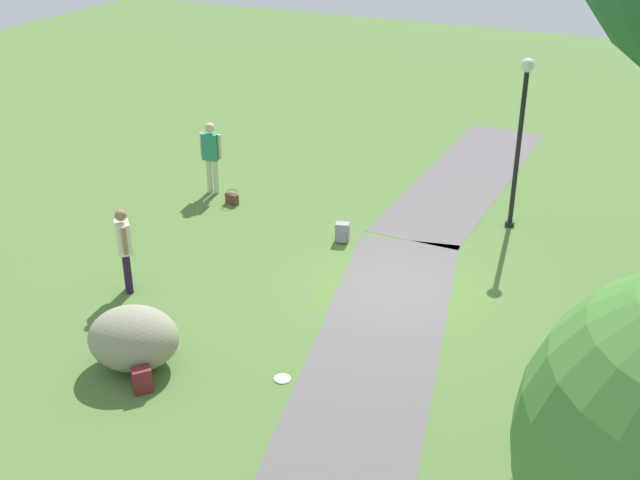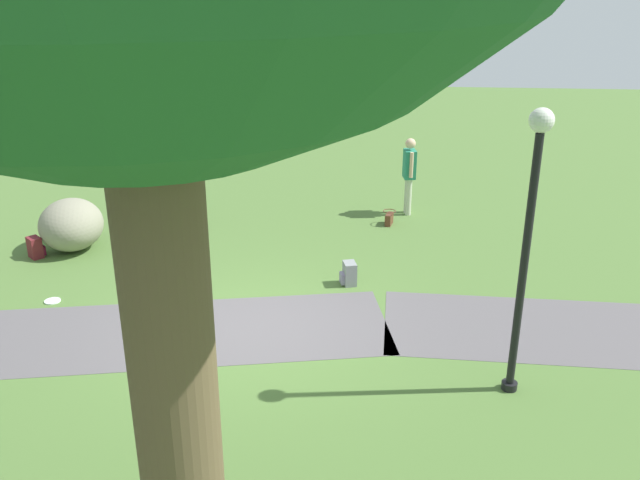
# 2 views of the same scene
# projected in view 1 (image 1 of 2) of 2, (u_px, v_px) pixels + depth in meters

# --- Properties ---
(ground_plane) EXTENTS (48.00, 48.00, 0.00)m
(ground_plane) POSITION_uv_depth(u_px,v_px,m) (398.00, 289.00, 14.71)
(ground_plane) COLOR #4F7134
(footpath_segment_near) EXTENTS (8.04, 2.20, 0.01)m
(footpath_segment_near) POSITION_uv_depth(u_px,v_px,m) (468.00, 176.00, 19.74)
(footpath_segment_near) COLOR #5C5659
(footpath_segment_near) RESTS_ON ground
(footpath_segment_mid) EXTENTS (8.25, 3.62, 0.01)m
(footpath_segment_mid) POSITION_uv_depth(u_px,v_px,m) (377.00, 346.00, 13.02)
(footpath_segment_mid) COLOR #5C5659
(footpath_segment_mid) RESTS_ON ground
(lamp_post) EXTENTS (0.28, 0.28, 3.60)m
(lamp_post) POSITION_uv_depth(u_px,v_px,m) (521.00, 126.00, 16.19)
(lamp_post) COLOR black
(lamp_post) RESTS_ON ground
(lawn_boulder) EXTENTS (1.53, 1.68, 0.98)m
(lawn_boulder) POSITION_uv_depth(u_px,v_px,m) (134.00, 338.00, 12.34)
(lawn_boulder) COLOR gray
(lawn_boulder) RESTS_ON ground
(woman_with_handbag) EXTENTS (0.29, 0.52, 1.69)m
(woman_with_handbag) POSITION_uv_depth(u_px,v_px,m) (211.00, 153.00, 18.41)
(woman_with_handbag) COLOR beige
(woman_with_handbag) RESTS_ON ground
(man_near_boulder) EXTENTS (0.42, 0.42, 1.61)m
(man_near_boulder) POSITION_uv_depth(u_px,v_px,m) (124.00, 245.00, 14.25)
(man_near_boulder) COLOR #271532
(man_near_boulder) RESTS_ON ground
(handbag_on_grass) EXTENTS (0.32, 0.34, 0.31)m
(handbag_on_grass) POSITION_uv_depth(u_px,v_px,m) (232.00, 198.00, 18.16)
(handbag_on_grass) COLOR brown
(handbag_on_grass) RESTS_ON ground
(backpack_by_boulder) EXTENTS (0.35, 0.35, 0.40)m
(backpack_by_boulder) POSITION_uv_depth(u_px,v_px,m) (142.00, 380.00, 11.86)
(backpack_by_boulder) COLOR maroon
(backpack_by_boulder) RESTS_ON ground
(spare_backpack_on_lawn) EXTENTS (0.31, 0.32, 0.40)m
(spare_backpack_on_lawn) POSITION_uv_depth(u_px,v_px,m) (342.00, 233.00, 16.41)
(spare_backpack_on_lawn) COLOR gray
(spare_backpack_on_lawn) RESTS_ON ground
(frisbee_on_grass) EXTENTS (0.26, 0.26, 0.02)m
(frisbee_on_grass) POSITION_uv_depth(u_px,v_px,m) (282.00, 379.00, 12.20)
(frisbee_on_grass) COLOR white
(frisbee_on_grass) RESTS_ON ground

